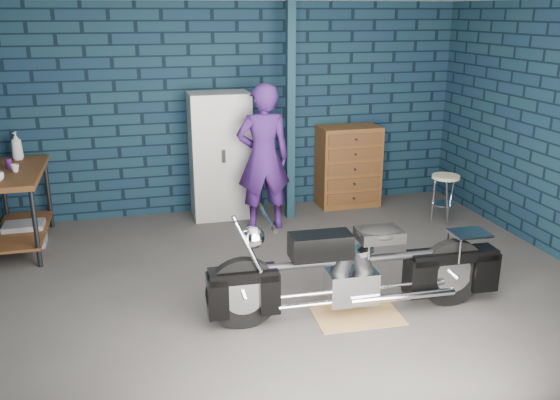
# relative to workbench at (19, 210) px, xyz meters

# --- Properties ---
(ground) EXTENTS (6.00, 6.00, 0.00)m
(ground) POSITION_rel_workbench_xyz_m (2.68, -1.70, -0.46)
(ground) COLOR #444240
(ground) RESTS_ON ground
(room_walls) EXTENTS (6.02, 5.01, 2.71)m
(room_walls) POSITION_rel_workbench_xyz_m (2.68, -1.15, 1.45)
(room_walls) COLOR #112538
(room_walls) RESTS_ON ground
(support_post) EXTENTS (0.10, 0.10, 2.70)m
(support_post) POSITION_rel_workbench_xyz_m (3.23, 0.25, 0.90)
(support_post) COLOR #122D39
(support_post) RESTS_ON ground
(workbench) EXTENTS (0.60, 1.40, 0.91)m
(workbench) POSITION_rel_workbench_xyz_m (0.00, 0.00, 0.00)
(workbench) COLOR brown
(workbench) RESTS_ON ground
(drip_mat) EXTENTS (0.78, 0.60, 0.01)m
(drip_mat) POSITION_rel_workbench_xyz_m (3.10, -2.43, -0.45)
(drip_mat) COLOR #9B7143
(drip_mat) RESTS_ON ground
(motorcycle) EXTENTS (2.28, 0.70, 0.99)m
(motorcycle) POSITION_rel_workbench_xyz_m (3.10, -2.43, 0.04)
(motorcycle) COLOR black
(motorcycle) RESTS_ON ground
(person) EXTENTS (0.67, 0.45, 1.78)m
(person) POSITION_rel_workbench_xyz_m (2.81, -0.05, 0.44)
(person) COLOR #421D70
(person) RESTS_ON ground
(storage_bin) EXTENTS (0.44, 0.31, 0.27)m
(storage_bin) POSITION_rel_workbench_xyz_m (0.02, 0.05, -0.32)
(storage_bin) COLOR gray
(storage_bin) RESTS_ON ground
(locker) EXTENTS (0.75, 0.54, 1.61)m
(locker) POSITION_rel_workbench_xyz_m (2.38, 0.53, 0.35)
(locker) COLOR #BCB8B0
(locker) RESTS_ON ground
(tool_chest) EXTENTS (0.82, 0.46, 1.10)m
(tool_chest) POSITION_rel_workbench_xyz_m (4.14, 0.53, 0.09)
(tool_chest) COLOR brown
(tool_chest) RESTS_ON ground
(shop_stool) EXTENTS (0.43, 0.43, 0.63)m
(shop_stool) POSITION_rel_workbench_xyz_m (5.05, -0.46, -0.14)
(shop_stool) COLOR #C3B994
(shop_stool) RESTS_ON ground
(cup_b) EXTENTS (0.11, 0.11, 0.08)m
(cup_b) POSITION_rel_workbench_xyz_m (0.04, -0.08, 0.50)
(cup_b) COLOR #C3B994
(cup_b) RESTS_ON workbench
(mug_purple) EXTENTS (0.08, 0.08, 0.10)m
(mug_purple) POSITION_rel_workbench_xyz_m (-0.06, 0.13, 0.51)
(mug_purple) COLOR #4F1964
(mug_purple) RESTS_ON workbench
(bottle) EXTENTS (0.16, 0.16, 0.33)m
(bottle) POSITION_rel_workbench_xyz_m (-0.02, 0.52, 0.62)
(bottle) COLOR gray
(bottle) RESTS_ON workbench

